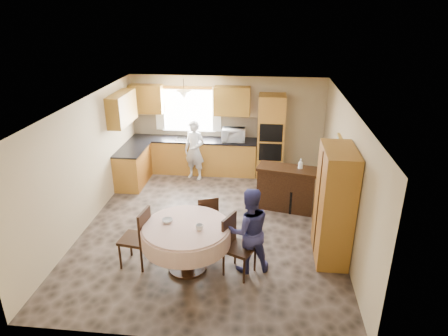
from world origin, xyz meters
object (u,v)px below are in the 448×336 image
at_px(chair_left, 139,235).
at_px(oven_tower, 271,136).
at_px(person_sink, 195,150).
at_px(person_dining, 249,230).
at_px(chair_right, 235,242).
at_px(dining_table, 186,235).
at_px(chair_back, 207,216).
at_px(cupboard, 334,205).
at_px(sideboard, 286,189).

bearing_deg(chair_left, oven_tower, 159.84).
bearing_deg(person_sink, person_dining, -46.80).
height_order(person_sink, person_dining, person_sink).
relative_size(chair_right, person_dining, 0.69).
height_order(dining_table, chair_back, chair_back).
bearing_deg(person_sink, cupboard, -25.99).
bearing_deg(oven_tower, cupboard, -72.93).
height_order(sideboard, dining_table, sideboard).
bearing_deg(person_dining, chair_back, -61.56).
xyz_separation_m(oven_tower, person_sink, (-1.89, -0.39, -0.30)).
bearing_deg(oven_tower, dining_table, -108.37).
xyz_separation_m(dining_table, chair_left, (-0.81, 0.03, -0.07)).
bearing_deg(dining_table, chair_left, 177.88).
xyz_separation_m(cupboard, chair_back, (-2.23, 0.27, -0.50)).
height_order(cupboard, chair_left, cupboard).
bearing_deg(sideboard, person_dining, -95.18).
xyz_separation_m(chair_left, person_dining, (1.84, 0.08, 0.16)).
bearing_deg(chair_right, person_sink, 44.52).
height_order(oven_tower, sideboard, oven_tower).
bearing_deg(oven_tower, sideboard, -78.63).
relative_size(oven_tower, chair_left, 2.00).
bearing_deg(sideboard, chair_right, -99.13).
bearing_deg(chair_back, person_sink, -95.46).
distance_m(oven_tower, chair_back, 3.46).
distance_m(sideboard, person_dining, 2.37).
xyz_separation_m(chair_left, chair_right, (1.62, -0.03, -0.02)).
bearing_deg(cupboard, chair_right, -158.30).
bearing_deg(person_sink, chair_right, -50.22).
bearing_deg(dining_table, person_dining, 5.89).
relative_size(oven_tower, cupboard, 1.05).
relative_size(sideboard, chair_back, 1.36).
relative_size(oven_tower, sideboard, 1.68).
height_order(sideboard, chair_back, chair_back).
distance_m(oven_tower, chair_right, 4.20).
bearing_deg(person_dining, cupboard, -175.06).
distance_m(cupboard, chair_left, 3.35).
bearing_deg(cupboard, dining_table, -165.00).
height_order(chair_right, person_sink, person_sink).
relative_size(cupboard, chair_left, 1.91).
distance_m(chair_back, person_sink, 2.93).
xyz_separation_m(chair_right, person_dining, (0.21, 0.10, 0.18)).
bearing_deg(cupboard, oven_tower, 107.07).
distance_m(chair_left, person_sink, 3.73).
height_order(oven_tower, chair_back, oven_tower).
height_order(cupboard, dining_table, cupboard).
xyz_separation_m(chair_back, person_sink, (-0.73, 2.82, 0.25)).
xyz_separation_m(cupboard, person_sink, (-2.96, 3.09, -0.25)).
bearing_deg(chair_left, person_dining, 100.24).
relative_size(chair_left, chair_right, 1.03).
distance_m(oven_tower, person_dining, 4.06).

